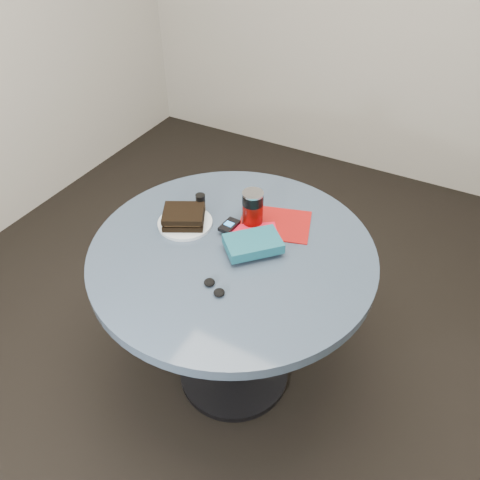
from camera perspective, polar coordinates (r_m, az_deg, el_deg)
The scene contains 11 objects.
ground at distance 2.19m, azimuth -0.72°, elevation -15.85°, with size 4.00×4.00×0.00m, color black.
table at distance 1.74m, azimuth -0.87°, elevation -5.06°, with size 1.00×1.00×0.75m.
plate at distance 1.73m, azimuth -6.71°, elevation 2.08°, with size 0.20×0.20×0.01m, color silver.
sandwich at distance 1.71m, azimuth -6.88°, elevation 2.85°, with size 0.19×0.18×0.05m.
soda_can at distance 1.68m, azimuth 1.55°, elevation 3.77°, with size 0.08×0.08×0.14m.
pepper_grinder at distance 1.76m, azimuth -4.81°, elevation 4.41°, with size 0.04×0.04×0.08m.
magazine at distance 1.73m, azimuth 4.26°, elevation 2.03°, with size 0.26×0.19×0.00m, color maroon.
red_book at distance 1.66m, azimuth 1.70°, elevation 0.67°, with size 0.17×0.11×0.01m, color red.
novel at distance 1.59m, azimuth 1.60°, elevation -0.45°, with size 0.19×0.12×0.04m, color #144F60.
mp3_player at distance 1.68m, azimuth -1.33°, elevation 1.78°, with size 0.05×0.08×0.01m.
headphones at distance 1.48m, azimuth -3.16°, elevation -5.79°, with size 0.10×0.07×0.02m.
Camera 1 is at (0.60, -1.06, 1.83)m, focal length 35.00 mm.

